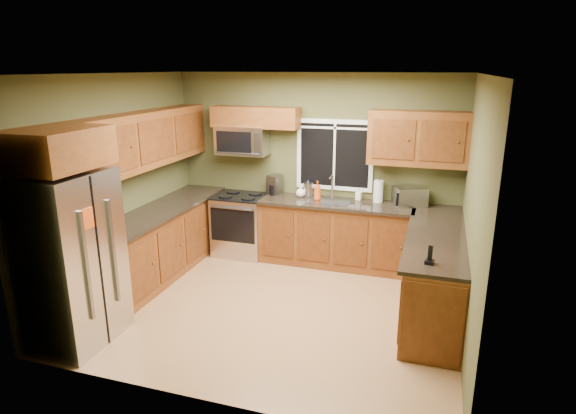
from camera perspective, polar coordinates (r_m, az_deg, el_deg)
The scene contains 29 objects.
floor at distance 5.92m, azimuth -1.51°, elevation -11.63°, with size 4.20×4.20×0.00m, color #9D6F45.
ceiling at distance 5.23m, azimuth -1.74°, elevation 15.51°, with size 4.20×4.20×0.00m, color white.
back_wall at distance 7.10m, azimuth 3.15°, elevation 4.71°, with size 4.20×4.20×0.00m, color #484926.
front_wall at distance 3.85m, azimuth -10.44°, elevation -5.62°, with size 4.20×4.20×0.00m, color #484926.
left_wall at distance 6.40m, azimuth -19.69°, elevation 2.50°, with size 3.60×3.60×0.00m, color #484926.
right_wall at distance 5.15m, azimuth 21.03°, elevation -0.82°, with size 3.60×3.60×0.00m, color #484926.
window at distance 6.98m, azimuth 5.54°, elevation 6.15°, with size 1.12×0.03×1.02m.
base_cabinets_left at distance 6.86m, azimuth -14.61°, elevation -4.04°, with size 0.60×2.65×0.90m, color brown.
countertop_left at distance 6.71m, azimuth -14.71°, elevation -0.29°, with size 0.65×2.65×0.04m, color black.
base_cabinets_back at distance 6.97m, azimuth 5.73°, elevation -3.26°, with size 2.17×0.60×0.90m, color brown.
countertop_back at distance 6.80m, azimuth 5.79°, elevation 0.41°, with size 2.17×0.65×0.04m, color black.
base_cabinets_peninsula at distance 5.95m, azimuth 17.01°, elevation -7.41°, with size 0.60×2.52×0.90m.
countertop_peninsula at distance 5.79m, azimuth 17.14°, elevation -3.09°, with size 0.65×2.50×0.04m, color black.
upper_cabinets_left at distance 6.60m, azimuth -16.49°, elevation 7.68°, with size 0.33×2.65×0.72m, color brown.
upper_cabinets_back_left at distance 7.10m, azimuth -3.88°, elevation 10.57°, with size 1.30×0.33×0.30m, color brown.
upper_cabinets_back_right at distance 6.64m, azimuth 15.16°, elevation 7.84°, with size 1.30×0.33×0.72m, color brown.
upper_cabinet_over_fridge at distance 5.08m, azimuth -25.89°, elevation 6.28°, with size 0.72×0.90×0.38m, color brown.
refrigerator at distance 5.36m, azimuth -24.40°, elevation -5.67°, with size 0.74×0.90×1.80m.
range at distance 7.35m, azimuth -5.56°, elevation -2.05°, with size 0.76×0.69×0.94m.
microwave at distance 7.18m, azimuth -5.41°, elevation 7.87°, with size 0.76×0.41×0.42m.
sink at distance 6.83m, azimuth 4.89°, elevation 0.79°, with size 0.60×0.42×0.36m.
toaster_oven at distance 6.78m, azimuth 14.22°, elevation 1.25°, with size 0.51×0.47×0.26m.
coffee_maker at distance 7.17m, azimuth -1.63°, elevation 2.58°, with size 0.22×0.26×0.29m.
kettle at distance 7.04m, azimuth 2.41°, elevation 2.17°, with size 0.17×0.17×0.26m.
paper_towel_roll at distance 6.86m, azimuth 10.66°, elevation 1.86°, with size 0.13×0.13×0.34m.
soap_bottle_a at distance 6.87m, azimuth 3.50°, elevation 1.97°, with size 0.10×0.11×0.27m, color #D04913.
soap_bottle_b at distance 6.94m, azimuth 8.39°, elevation 1.53°, with size 0.08×0.08×0.17m, color white.
soap_bottle_c at distance 7.02m, azimuth 1.48°, elevation 1.87°, with size 0.13×0.13×0.17m, color white.
cordless_phone at distance 4.85m, azimuth 16.47°, elevation -5.86°, with size 0.10×0.10×0.19m.
Camera 1 is at (1.72, -4.94, 2.77)m, focal length 30.00 mm.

